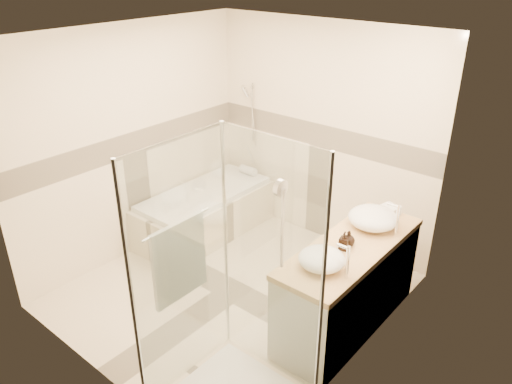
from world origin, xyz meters
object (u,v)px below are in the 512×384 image
Objects in this scene: amenity_bottle_a at (344,241)px; vanity at (348,285)px; bathtub at (205,210)px; shower_enclosure at (226,341)px; amenity_bottle_b at (349,239)px; vessel_sink_far at (322,259)px; vessel_sink_near at (373,218)px.

vanity is at bearing 79.52° from amenity_bottle_a.
bathtub is 2.47m from shower_enclosure.
amenity_bottle_b is at bearing -121.67° from vanity.
vessel_sink_far is 0.41m from amenity_bottle_b.
amenity_bottle_b is at bearing 90.00° from amenity_bottle_a.
amenity_bottle_a is (-0.02, -0.11, 0.51)m from vanity.
vessel_sink_far is at bearing 71.72° from shower_enclosure.
vanity is 0.52m from amenity_bottle_a.
vessel_sink_near is 3.20× the size of amenity_bottle_b.
amenity_bottle_b is (0.27, 1.24, 0.41)m from shower_enclosure.
amenity_bottle_b is (-0.02, -0.03, 0.49)m from vanity.
bathtub is 1.05× the size of vanity.
vessel_sink_far reaches higher than vanity.
amenity_bottle_a is (0.00, -0.50, -0.01)m from vessel_sink_near.
vessel_sink_near reaches higher than amenity_bottle_a.
amenity_bottle_a is (2.13, -0.46, 0.62)m from bathtub.
shower_enclosure is 0.97m from vessel_sink_far.
vessel_sink_far is (2.13, -0.79, 0.62)m from bathtub.
vanity reaches higher than bathtub.
amenity_bottle_a is at bearing 90.00° from vessel_sink_far.
shower_enclosure reaches higher than vessel_sink_near.
vanity is at bearing -9.25° from bathtub.
shower_enclosure reaches higher than vanity.
amenity_bottle_a is (0.00, 0.34, 0.01)m from vessel_sink_far.
amenity_bottle_b is (2.13, -0.38, 0.61)m from bathtub.
vanity is 0.79× the size of shower_enclosure.
vessel_sink_near reaches higher than bathtub.
vessel_sink_near is at bearing 90.00° from amenity_bottle_a.
vanity is (2.15, -0.35, 0.12)m from bathtub.
amenity_bottle_a is at bearing -90.00° from vessel_sink_near.
shower_enclosure is (-0.29, -1.27, 0.08)m from vanity.
bathtub is at bearing 138.90° from shower_enclosure.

